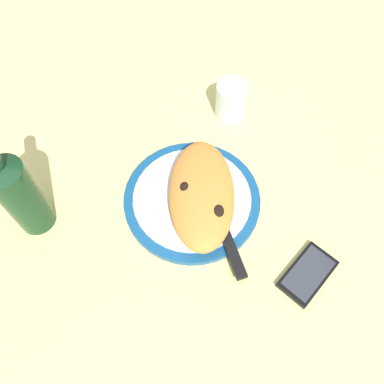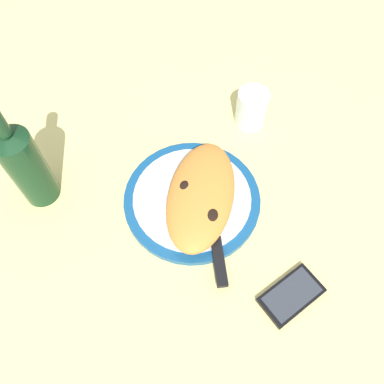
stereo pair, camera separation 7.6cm
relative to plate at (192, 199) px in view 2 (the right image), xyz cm
name	(u,v)px [view 2 (the right image)]	position (x,y,z in cm)	size (l,w,h in cm)	color
ground_plane	(192,205)	(0.00, 0.00, -2.34)	(150.00, 150.00, 3.00)	#E5D684
plate	(192,199)	(0.00, 0.00, 0.00)	(27.51, 27.51, 1.75)	navy
calzone	(201,195)	(0.88, 1.77, 3.36)	(26.47, 16.51, 4.88)	orange
fork	(165,209)	(3.06, -5.24, 1.11)	(16.70, 3.44, 0.40)	silver
knife	(216,243)	(9.94, 4.85, 1.39)	(24.28, 5.36, 1.20)	silver
smartphone	(291,295)	(18.69, 18.37, -0.28)	(11.94, 12.79, 1.16)	black
water_glass	(251,110)	(-21.63, 12.44, 2.84)	(6.91, 6.91, 8.55)	silver
wine_bottle	(25,165)	(-0.95, -30.73, 9.42)	(6.97, 6.97, 25.60)	#14381E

